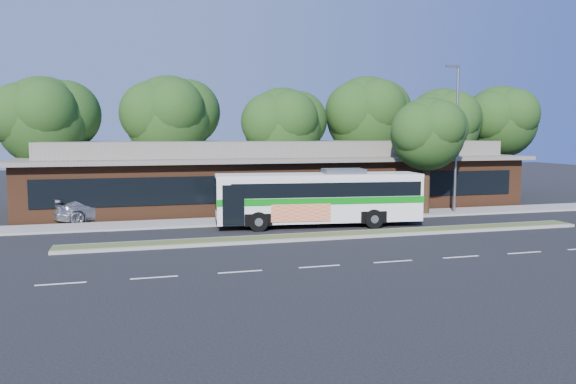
% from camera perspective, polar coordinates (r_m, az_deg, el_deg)
% --- Properties ---
extents(ground, '(120.00, 120.00, 0.00)m').
position_cam_1_polar(ground, '(26.71, 5.83, -4.73)').
color(ground, black).
rests_on(ground, ground).
extents(median_strip, '(26.00, 1.10, 0.15)m').
position_cam_1_polar(median_strip, '(27.25, 5.37, -4.36)').
color(median_strip, '#4A5A26').
rests_on(median_strip, ground).
extents(sidewalk, '(44.00, 2.60, 0.12)m').
position_cam_1_polar(sidewalk, '(32.65, 1.70, -2.66)').
color(sidewalk, gray).
rests_on(sidewalk, ground).
extents(plaza_building, '(33.20, 11.20, 4.45)m').
position_cam_1_polar(plaza_building, '(38.73, -1.21, 1.76)').
color(plaza_building, '#4F2B19').
rests_on(plaza_building, ground).
extents(lamp_post, '(0.93, 0.18, 9.07)m').
position_cam_1_polar(lamp_post, '(35.99, 16.69, 5.63)').
color(lamp_post, slate).
rests_on(lamp_post, ground).
extents(tree_bg_a, '(6.47, 5.80, 8.63)m').
position_cam_1_polar(tree_bg_a, '(39.86, -22.95, 6.80)').
color(tree_bg_a, black).
rests_on(tree_bg_a, ground).
extents(tree_bg_b, '(6.69, 6.00, 9.00)m').
position_cam_1_polar(tree_bg_b, '(40.69, -11.43, 7.50)').
color(tree_bg_b, black).
rests_on(tree_bg_b, ground).
extents(tree_bg_c, '(6.24, 5.60, 8.26)m').
position_cam_1_polar(tree_bg_c, '(41.07, -0.06, 6.83)').
color(tree_bg_c, black).
rests_on(tree_bg_c, ground).
extents(tree_bg_d, '(6.91, 6.20, 9.37)m').
position_cam_1_polar(tree_bg_d, '(44.45, 8.43, 7.76)').
color(tree_bg_d, black).
rests_on(tree_bg_d, ground).
extents(tree_bg_e, '(6.47, 5.80, 8.50)m').
position_cam_1_polar(tree_bg_e, '(46.32, 15.74, 6.69)').
color(tree_bg_e, black).
rests_on(tree_bg_e, ground).
extents(tree_bg_f, '(6.69, 6.00, 8.92)m').
position_cam_1_polar(tree_bg_f, '(50.52, 21.02, 6.80)').
color(tree_bg_f, black).
rests_on(tree_bg_f, ground).
extents(transit_bus, '(11.13, 3.58, 3.07)m').
position_cam_1_polar(transit_bus, '(29.99, 3.22, -0.25)').
color(transit_bus, silver).
rests_on(transit_bus, ground).
extents(sedan, '(5.57, 3.68, 1.50)m').
position_cam_1_polar(sedan, '(33.78, -18.63, -1.50)').
color(sedan, '#9D9DA3').
rests_on(sedan, ground).
extents(sidewalk_tree, '(4.92, 4.42, 7.14)m').
position_cam_1_polar(sidewalk_tree, '(35.24, 14.35, 5.89)').
color(sidewalk_tree, black).
rests_on(sidewalk_tree, ground).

